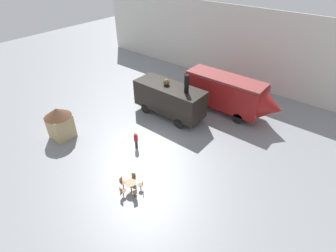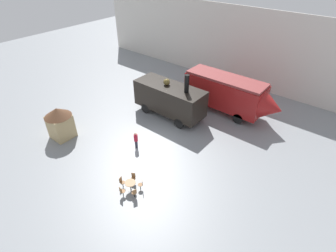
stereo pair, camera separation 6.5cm
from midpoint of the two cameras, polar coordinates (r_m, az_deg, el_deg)
The scene contains 12 objects.
ground_plane at distance 23.44m, azimuth -3.30°, elevation -3.52°, with size 80.00×80.00×0.00m, color gray.
backdrop_wall at distance 33.34m, azimuth 15.55°, elevation 16.19°, with size 44.00×0.15×9.00m.
streamlined_locomotive at distance 27.18m, azimuth 13.47°, elevation 6.88°, with size 9.94×2.76×3.77m.
steam_locomotive at distance 26.05m, azimuth 0.24°, elevation 6.14°, with size 7.26×2.69×5.00m.
cafe_table_near at distance 19.14m, azimuth -8.23°, elevation -12.50°, with size 0.78×0.78×0.76m.
cafe_chair_0 at distance 18.70m, azimuth -7.37°, elevation -14.19°, with size 0.40×0.38×0.87m.
cafe_chair_1 at distance 19.18m, azimuth -5.89°, elevation -12.42°, with size 0.40×0.40×0.87m.
cafe_chair_2 at distance 19.68m, azimuth -7.61°, elevation -11.03°, with size 0.39×0.40×0.87m.
cafe_chair_3 at distance 19.52m, azimuth -10.11°, elevation -11.82°, with size 0.38×0.36×0.87m.
cafe_chair_4 at distance 18.92m, azimuth -10.06°, elevation -13.78°, with size 0.36×0.37×0.87m.
visitor_person at distance 22.49m, azimuth -7.07°, elevation -2.97°, with size 0.34×0.34×1.55m.
ticket_kiosk at distance 25.00m, azimuth -22.63°, elevation 0.92°, with size 2.34×2.34×3.00m.
Camera 1 is at (12.53, -13.41, 14.58)m, focal length 28.00 mm.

